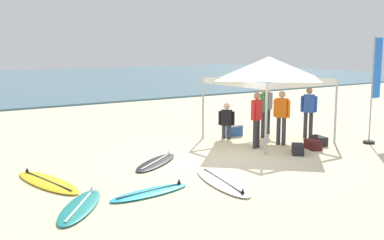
# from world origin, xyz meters

# --- Properties ---
(ground_plane) EXTENTS (80.00, 80.00, 0.00)m
(ground_plane) POSITION_xyz_m (0.00, 0.00, 0.00)
(ground_plane) COLOR beige
(canopy_tent) EXTENTS (3.16, 3.16, 2.75)m
(canopy_tent) POSITION_xyz_m (2.87, 1.27, 2.39)
(canopy_tent) COLOR #B7B7BC
(canopy_tent) RESTS_ON ground
(surfboard_black) EXTENTS (2.08, 1.72, 0.19)m
(surfboard_black) POSITION_xyz_m (-1.74, 0.67, 0.04)
(surfboard_black) COLOR black
(surfboard_black) RESTS_ON ground
(surfboard_teal) EXTENTS (1.76, 2.03, 0.19)m
(surfboard_teal) POSITION_xyz_m (-4.75, -1.54, 0.04)
(surfboard_teal) COLOR #19847F
(surfboard_teal) RESTS_ON ground
(surfboard_cyan) EXTENTS (1.99, 0.72, 0.19)m
(surfboard_cyan) POSITION_xyz_m (-3.18, -1.53, 0.04)
(surfboard_cyan) COLOR #23B2CC
(surfboard_cyan) RESTS_ON ground
(surfboard_white) EXTENTS (1.29, 2.64, 0.19)m
(surfboard_white) POSITION_xyz_m (-1.44, -1.78, 0.04)
(surfboard_white) COLOR white
(surfboard_white) RESTS_ON ground
(surfboard_yellow) EXTENTS (1.07, 2.59, 0.19)m
(surfboard_yellow) POSITION_xyz_m (-4.72, 0.48, 0.04)
(surfboard_yellow) COLOR yellow
(surfboard_yellow) RESTS_ON ground
(person_orange) EXTENTS (0.34, 0.52, 1.71)m
(person_orange) POSITION_xyz_m (2.71, 0.49, 0.99)
(person_orange) COLOR #383842
(person_orange) RESTS_ON ground
(person_grey) EXTENTS (0.36, 0.50, 1.71)m
(person_grey) POSITION_xyz_m (3.77, 2.21, 0.99)
(person_grey) COLOR #2D2D33
(person_grey) RESTS_ON ground
(person_red) EXTENTS (0.52, 0.34, 1.71)m
(person_red) POSITION_xyz_m (1.76, 0.59, 0.99)
(person_red) COLOR #2D2D33
(person_red) RESTS_ON ground
(person_green) EXTENTS (0.41, 0.43, 1.71)m
(person_green) POSITION_xyz_m (3.16, 1.79, 0.99)
(person_green) COLOR #2D2D33
(person_green) RESTS_ON ground
(person_blue) EXTENTS (0.43, 0.41, 1.71)m
(person_blue) POSITION_xyz_m (4.29, 0.79, 0.99)
(person_blue) COLOR #2D2D33
(person_blue) RESTS_ON ground
(person_black) EXTENTS (0.41, 0.43, 1.20)m
(person_black) POSITION_xyz_m (1.97, 2.30, 0.66)
(person_black) COLOR #383842
(person_black) RESTS_ON ground
(banner_flag) EXTENTS (0.60, 0.36, 3.40)m
(banner_flag) POSITION_xyz_m (5.32, -0.95, 1.57)
(banner_flag) COLOR #99999E
(banner_flag) RESTS_ON ground
(gear_bag_near_tent) EXTENTS (0.45, 0.66, 0.28)m
(gear_bag_near_tent) POSITION_xyz_m (3.68, -0.19, 0.14)
(gear_bag_near_tent) COLOR #232328
(gear_bag_near_tent) RESTS_ON ground
(gear_bag_by_pole) EXTENTS (0.64, 0.66, 0.28)m
(gear_bag_by_pole) POSITION_xyz_m (2.20, -0.70, 0.14)
(gear_bag_by_pole) COLOR #232328
(gear_bag_by_pole) RESTS_ON ground
(gear_bag_on_sand) EXTENTS (0.52, 0.68, 0.28)m
(gear_bag_on_sand) POSITION_xyz_m (3.05, -0.52, 0.14)
(gear_bag_on_sand) COLOR #4C1919
(gear_bag_on_sand) RESTS_ON ground
(cooler_box) EXTENTS (0.50, 0.36, 0.39)m
(cooler_box) POSITION_xyz_m (2.53, 2.55, 0.20)
(cooler_box) COLOR #2D60B7
(cooler_box) RESTS_ON ground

